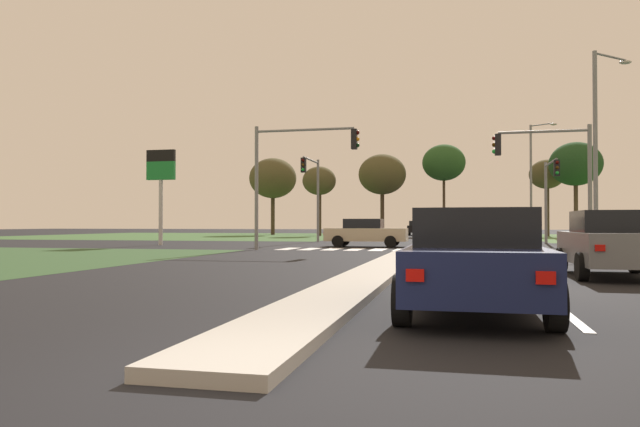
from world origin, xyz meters
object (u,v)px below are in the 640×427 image
(street_lamp_second, at_px, (599,139))
(treeline_sixth, at_px, (576,164))
(car_beige_fourth, at_px, (366,232))
(treeline_fourth, at_px, (444,163))
(car_red_second, at_px, (463,236))
(treeline_second, at_px, (319,182))
(treeline_third, at_px, (382,175))
(traffic_signal_near_right, at_px, (554,166))
(car_black_third, at_px, (417,228))
(street_lamp_third, at_px, (533,175))
(traffic_signal_near_left, at_px, (292,164))
(traffic_signal_far_left, at_px, (313,184))
(pedestrian_at_median, at_px, (432,226))
(car_grey_fifth, at_px, (610,243))
(treeline_near, at_px, (273,178))
(fuel_price_totem, at_px, (161,176))
(treeline_fifth, at_px, (547,175))
(car_navy_near, at_px, (473,259))
(traffic_signal_far_right, at_px, (550,185))

(street_lamp_second, relative_size, treeline_sixth, 1.02)
(car_beige_fourth, bearing_deg, treeline_fourth, 173.76)
(car_red_second, height_order, treeline_fourth, treeline_fourth)
(treeline_second, height_order, treeline_third, treeline_third)
(treeline_fourth, bearing_deg, traffic_signal_near_right, -81.66)
(treeline_fourth, bearing_deg, car_black_third, 161.39)
(car_beige_fourth, relative_size, treeline_sixth, 0.49)
(car_beige_fourth, distance_m, street_lamp_third, 24.80)
(car_black_third, bearing_deg, traffic_signal_near_left, 84.91)
(traffic_signal_far_left, xyz_separation_m, treeline_fourth, (8.19, 26.05, 3.87))
(traffic_signal_near_left, relative_size, traffic_signal_near_right, 1.08)
(street_lamp_third, bearing_deg, pedestrian_at_median, -143.01)
(car_grey_fifth, distance_m, treeline_near, 56.11)
(car_black_third, bearing_deg, fuel_price_totem, 68.95)
(treeline_second, height_order, treeline_fifth, treeline_fifth)
(car_navy_near, distance_m, car_beige_fourth, 24.44)
(traffic_signal_near_left, xyz_separation_m, treeline_fifth, (16.71, 36.73, 2.06))
(car_grey_fifth, xyz_separation_m, treeline_near, (-24.39, 50.21, 5.71))
(street_lamp_third, relative_size, pedestrian_at_median, 6.02)
(car_black_third, bearing_deg, traffic_signal_far_left, 78.97)
(traffic_signal_near_left, distance_m, treeline_third, 36.28)
(traffic_signal_far_right, bearing_deg, treeline_third, 118.55)
(car_beige_fourth, height_order, traffic_signal_far_right, traffic_signal_far_right)
(car_beige_fourth, height_order, pedestrian_at_median, pedestrian_at_median)
(traffic_signal_near_left, bearing_deg, car_grey_fifth, -46.88)
(car_beige_fourth, distance_m, treeline_sixth, 33.33)
(car_black_third, distance_m, traffic_signal_near_right, 39.71)
(car_black_third, relative_size, traffic_signal_near_left, 0.70)
(traffic_signal_far_left, bearing_deg, traffic_signal_far_right, -0.86)
(car_black_third, relative_size, pedestrian_at_median, 2.60)
(fuel_price_totem, height_order, treeline_second, treeline_second)
(traffic_signal_far_left, xyz_separation_m, treeline_second, (-4.58, 21.62, 1.74))
(treeline_fifth, bearing_deg, treeline_fourth, 174.62)
(traffic_signal_far_left, height_order, pedestrian_at_median, traffic_signal_far_left)
(car_beige_fourth, relative_size, street_lamp_third, 0.46)
(treeline_sixth, bearing_deg, car_black_third, 161.82)
(car_red_second, relative_size, car_grey_fifth, 1.09)
(treeline_fourth, height_order, treeline_sixth, treeline_fourth)
(pedestrian_at_median, height_order, treeline_fourth, treeline_fourth)
(traffic_signal_near_right, height_order, treeline_near, treeline_near)
(car_black_third, bearing_deg, car_red_second, 96.10)
(traffic_signal_near_left, bearing_deg, treeline_fifth, 65.54)
(car_beige_fourth, distance_m, traffic_signal_far_right, 12.65)
(traffic_signal_far_right, xyz_separation_m, treeline_near, (-26.40, 26.65, 2.86))
(car_navy_near, height_order, traffic_signal_near_right, traffic_signal_near_right)
(car_grey_fifth, xyz_separation_m, treeline_third, (-11.47, 48.35, 5.76))
(traffic_signal_near_left, distance_m, treeline_fifth, 40.40)
(street_lamp_second, bearing_deg, pedestrian_at_median, 114.83)
(street_lamp_second, relative_size, fuel_price_totem, 1.63)
(pedestrian_at_median, bearing_deg, fuel_price_totem, 92.54)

